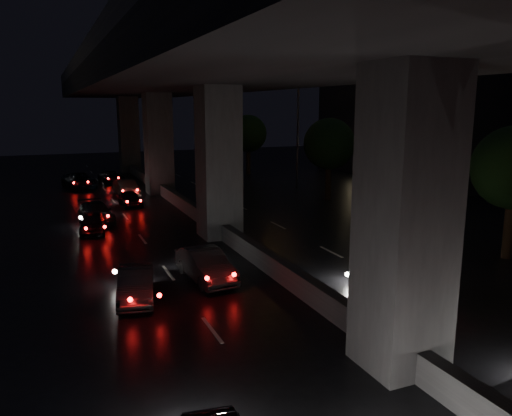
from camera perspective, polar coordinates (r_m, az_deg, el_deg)
ground at (r=22.79m, az=-0.10°, el=-6.16°), size 120.00×120.00×0.00m
viaduct at (r=26.44m, az=-4.45°, el=14.56°), size 12.00×80.00×10.50m
median_barrier at (r=27.18m, az=-4.19°, el=-2.34°), size 0.45×70.00×0.85m
building_right_far at (r=53.44m, az=19.00°, el=11.51°), size 12.00×22.00×15.00m
tree_c at (r=37.54m, az=8.37°, el=7.22°), size 3.80×3.80×6.12m
tree_d at (r=51.87m, az=-0.90°, el=8.48°), size 3.80×3.80×6.12m
streetlight_far at (r=42.69m, az=4.17°, el=9.77°), size 2.52×0.44×9.00m
car_3 at (r=18.81m, az=14.44°, el=-8.66°), size 2.40×4.01×1.09m
car_4 at (r=18.87m, az=-13.55°, el=-8.44°), size 1.89×3.69×1.16m
car_5 at (r=20.39m, az=-5.80°, el=-6.49°), size 1.67×3.95×1.27m
car_6 at (r=29.22m, az=-18.18°, el=-1.63°), size 1.77×3.48×1.14m
car_7 at (r=31.86m, az=-17.79°, el=-0.51°), size 2.06×4.21×1.18m
car_8 at (r=36.35m, az=-14.18°, el=1.03°), size 1.49×3.22×1.07m
car_9 at (r=40.45m, az=-14.61°, el=2.20°), size 1.69×4.02×1.29m
car_10 at (r=48.18m, az=-16.23°, el=3.43°), size 2.20×4.07×1.08m
car_11 at (r=45.64m, az=-19.53°, el=2.96°), size 2.95×5.10×1.34m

